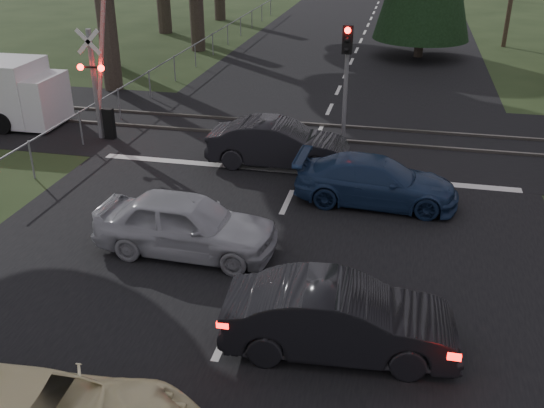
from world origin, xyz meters
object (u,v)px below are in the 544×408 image
(dark_car_far, at_px, (278,144))
(silver_car, at_px, (186,224))
(dark_hatchback, at_px, (340,319))
(traffic_signal_center, at_px, (346,66))
(blue_sedan, at_px, (376,181))
(crossing_signal, at_px, (101,81))

(dark_car_far, bearing_deg, silver_car, 169.56)
(dark_hatchback, bearing_deg, dark_car_far, 14.26)
(silver_car, xyz_separation_m, dark_car_far, (0.98, 5.78, -0.00))
(traffic_signal_center, xyz_separation_m, silver_car, (-2.78, -7.85, -2.08))
(dark_hatchback, relative_size, blue_sedan, 0.95)
(crossing_signal, xyz_separation_m, dark_car_far, (6.47, -1.18, -1.33))
(crossing_signal, relative_size, silver_car, 1.63)
(crossing_signal, relative_size, traffic_signal_center, 1.70)
(crossing_signal, distance_m, blue_sedan, 10.29)
(traffic_signal_center, bearing_deg, crossing_signal, -173.85)
(dark_hatchback, xyz_separation_m, silver_car, (-3.91, 2.80, 0.04))
(traffic_signal_center, distance_m, dark_hatchback, 10.92)
(silver_car, height_order, blue_sedan, silver_car)
(crossing_signal, xyz_separation_m, traffic_signal_center, (8.27, 0.89, 0.75))
(crossing_signal, relative_size, dark_car_far, 1.58)
(dark_hatchback, distance_m, blue_sedan, 6.48)
(silver_car, relative_size, blue_sedan, 0.97)
(dark_hatchback, relative_size, dark_car_far, 0.96)
(silver_car, bearing_deg, traffic_signal_center, -17.52)
(traffic_signal_center, bearing_deg, silver_car, -109.51)
(dark_hatchback, bearing_deg, blue_sedan, -6.74)
(dark_hatchback, xyz_separation_m, blue_sedan, (0.24, 6.47, -0.05))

